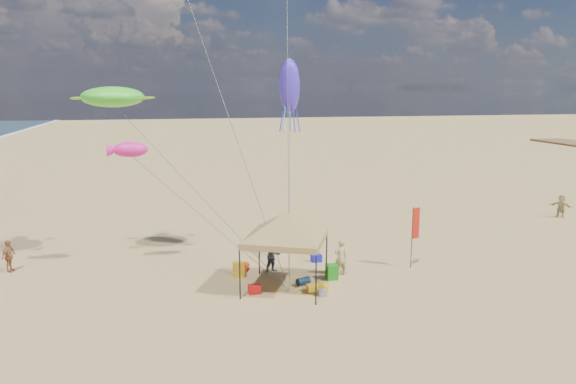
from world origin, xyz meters
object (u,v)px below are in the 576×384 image
object	(u,v)px
cooler_red	(254,289)
chair_green	(332,272)
cooler_blue	(316,258)
person_far_a	(9,256)
person_near_c	(276,240)
person_near_a	(341,257)
beach_cart	(317,287)
feather_flag	(415,227)
person_near_b	(273,256)
chair_yellow	(239,270)
canopy_tent	(285,215)
person_far_c	(561,206)

from	to	relation	value
cooler_red	chair_green	distance (m)	3.97
cooler_blue	person_far_a	bearing A→B (deg)	173.43
person_far_a	person_near_c	bearing A→B (deg)	-69.80
person_near_a	beach_cart	bearing A→B (deg)	38.22
feather_flag	person_far_a	distance (m)	19.96
person_near_a	person_near_b	xyz separation A→B (m)	(-3.06, 1.13, -0.08)
person_near_b	chair_yellow	bearing A→B (deg)	166.44
chair_yellow	chair_green	bearing A→B (deg)	-16.47
person_near_a	person_far_a	bearing A→B (deg)	-24.42
person_near_b	cooler_blue	bearing A→B (deg)	-0.35
cooler_blue	person_near_c	xyz separation A→B (m)	(-1.78, 1.59, 0.66)
canopy_tent	person_far_a	bearing A→B (deg)	158.06
beach_cart	person_near_a	bearing A→B (deg)	48.40
person_far_a	person_far_c	bearing A→B (deg)	-62.42
person_near_c	person_far_c	xyz separation A→B (m)	(20.95, 4.20, -0.05)
person_far_c	cooler_red	bearing A→B (deg)	-106.08
person_near_b	beach_cart	bearing A→B (deg)	-89.39
person_far_c	feather_flag	bearing A→B (deg)	-100.74
person_near_b	person_far_a	world-z (taller)	person_near_b
canopy_tent	feather_flag	distance (m)	7.15
beach_cart	person_near_c	distance (m)	5.78
cooler_red	person_far_a	distance (m)	12.50
beach_cart	person_near_a	size ratio (longest dim) A/B	0.51
person_far_a	person_far_c	xyz separation A→B (m)	(34.24, 4.05, -0.00)
person_far_a	cooler_red	bearing A→B (deg)	-94.93
beach_cart	person_far_a	size ratio (longest dim) A/B	0.56
feather_flag	person_far_c	size ratio (longest dim) A/B	1.95
feather_flag	chair_green	xyz separation A→B (m)	(-4.50, -0.75, -1.73)
feather_flag	person_far_c	distance (m)	16.61
feather_flag	beach_cart	world-z (taller)	feather_flag
chair_yellow	canopy_tent	bearing A→B (deg)	-46.58
canopy_tent	cooler_red	size ratio (longest dim) A/B	11.14
person_near_b	person_far_a	distance (m)	12.90
beach_cart	person_near_c	world-z (taller)	person_near_c
canopy_tent	person_near_a	size ratio (longest dim) A/B	3.39
chair_yellow	person_far_c	size ratio (longest dim) A/B	0.44
chair_yellow	person_near_a	bearing A→B (deg)	-9.53
chair_yellow	beach_cart	size ratio (longest dim) A/B	0.78
person_near_a	person_near_c	size ratio (longest dim) A/B	1.05
cooler_blue	feather_flag	bearing A→B (deg)	-23.09
chair_green	person_far_c	xyz separation A→B (m)	(19.16, 8.46, 0.45)
canopy_tent	person_far_c	bearing A→B (deg)	23.05
cooler_red	chair_green	size ratio (longest dim) A/B	0.77
feather_flag	cooler_red	size ratio (longest dim) A/B	5.77
beach_cart	person_far_a	xyz separation A→B (m)	(-13.98, 5.85, 0.60)
person_near_b	chair_green	bearing A→B (deg)	-56.55
feather_flag	cooler_red	distance (m)	8.72
feather_flag	chair_yellow	bearing A→B (deg)	176.74
canopy_tent	chair_yellow	xyz separation A→B (m)	(-1.85, 1.95, -3.03)
beach_cart	chair_green	bearing A→B (deg)	52.56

